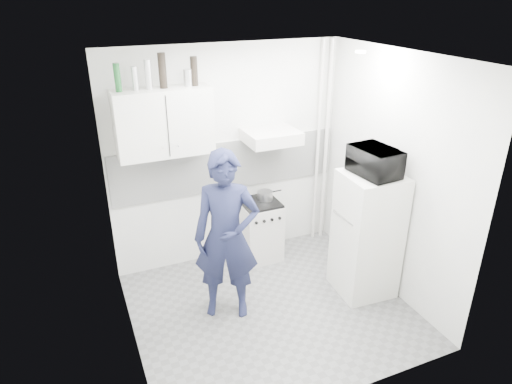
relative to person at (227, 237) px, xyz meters
name	(u,v)px	position (x,y,z in m)	size (l,w,h in m)	color
floor	(270,309)	(0.41, -0.16, -0.89)	(2.80, 2.80, 0.00)	slate
ceiling	(275,57)	(0.41, -0.16, 1.71)	(2.80, 2.80, 0.00)	white
wall_back	(227,157)	(0.41, 1.09, 0.41)	(2.80, 2.80, 0.00)	silver
wall_left	(121,226)	(-0.99, -0.16, 0.41)	(2.60, 2.60, 0.00)	silver
wall_right	(392,176)	(1.81, -0.16, 0.41)	(2.60, 2.60, 0.00)	silver
person	(227,237)	(0.00, 0.00, 0.00)	(0.65, 0.43, 1.78)	#181B37
stove	(260,231)	(0.73, 0.84, -0.52)	(0.46, 0.46, 0.74)	beige
fridge	(367,235)	(1.51, -0.23, -0.19)	(0.58, 0.58, 1.39)	silver
stove_top	(260,203)	(0.73, 0.84, -0.13)	(0.44, 0.44, 0.03)	black
saucepan	(265,195)	(0.81, 0.88, -0.07)	(0.19, 0.19, 0.10)	silver
microwave	(375,162)	(1.51, -0.23, 0.65)	(0.35, 0.52, 0.29)	black
bottle_a	(117,78)	(-0.75, 0.91, 1.45)	(0.06, 0.06, 0.27)	#144C1E
bottle_b	(135,79)	(-0.58, 0.91, 1.43)	(0.06, 0.06, 0.23)	silver
bottle_c	(148,75)	(-0.45, 0.91, 1.46)	(0.07, 0.07, 0.29)	silver
bottle_d	(162,71)	(-0.31, 0.91, 1.48)	(0.08, 0.08, 0.35)	black
canister_b	(188,78)	(-0.05, 0.91, 1.40)	(0.09, 0.09, 0.17)	silver
bottle_e	(194,71)	(0.02, 0.91, 1.46)	(0.07, 0.07, 0.29)	black
upper_cabinet	(164,122)	(-0.34, 0.91, 0.96)	(1.00, 0.35, 0.70)	silver
range_hood	(271,136)	(0.86, 0.84, 0.68)	(0.60, 0.50, 0.14)	beige
backsplash	(228,165)	(0.41, 1.07, 0.31)	(2.74, 0.03, 0.60)	white
pipe_a	(326,145)	(1.71, 1.01, 0.41)	(0.05, 0.05, 2.60)	beige
pipe_b	(318,147)	(1.59, 1.01, 0.41)	(0.04, 0.04, 2.60)	beige
ceiling_spot_fixture	(361,52)	(1.41, 0.04, 1.68)	(0.10, 0.10, 0.02)	white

